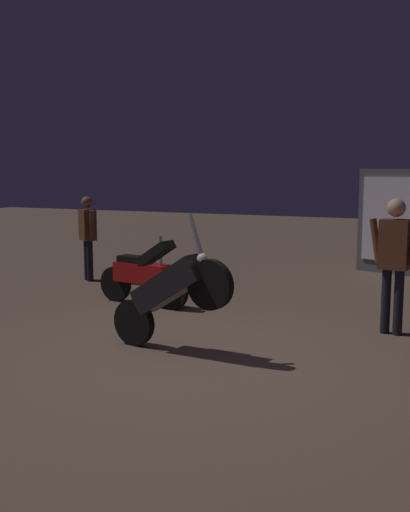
% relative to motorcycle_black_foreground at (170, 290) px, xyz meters
% --- Properties ---
extents(ground_plane, '(40.00, 40.00, 0.00)m').
position_rel_motorcycle_black_foreground_xyz_m(ground_plane, '(0.27, -0.14, -0.74)').
color(ground_plane, brown).
extents(motorcycle_black_foreground, '(1.65, 0.47, 1.63)m').
position_rel_motorcycle_black_foreground_xyz_m(motorcycle_black_foreground, '(0.00, 0.00, 0.00)').
color(motorcycle_black_foreground, black).
rests_on(motorcycle_black_foreground, ground_plane).
extents(motorcycle_red_parked_left, '(1.66, 0.44, 1.11)m').
position_rel_motorcycle_black_foreground_xyz_m(motorcycle_red_parked_left, '(-1.51, 2.04, -0.31)').
color(motorcycle_red_parked_left, black).
rests_on(motorcycle_red_parked_left, ground_plane).
extents(person_rider_beside, '(0.58, 0.47, 1.59)m').
position_rel_motorcycle_black_foreground_xyz_m(person_rider_beside, '(-3.48, 3.45, 0.20)').
color(person_rider_beside, black).
rests_on(person_rider_beside, ground_plane).
extents(person_bystander_far, '(0.67, 0.29, 1.75)m').
position_rel_motorcycle_black_foreground_xyz_m(person_bystander_far, '(2.25, 1.86, 0.30)').
color(person_bystander_far, black).
rests_on(person_bystander_far, ground_plane).
extents(kiosk_billboard, '(1.68, 1.01, 2.10)m').
position_rel_motorcycle_black_foreground_xyz_m(kiosk_billboard, '(1.80, 6.67, 0.31)').
color(kiosk_billboard, '#595960').
rests_on(kiosk_billboard, ground_plane).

